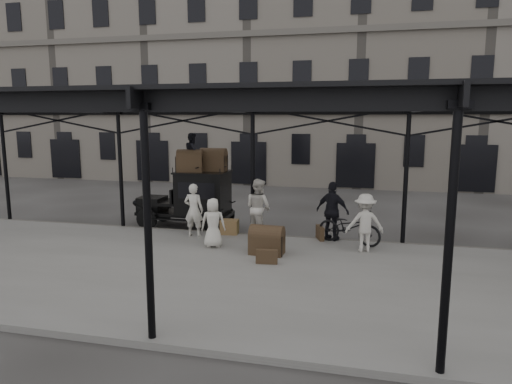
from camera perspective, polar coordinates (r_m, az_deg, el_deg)
ground at (r=14.16m, az=-2.35°, el=-7.80°), size 120.00×120.00×0.00m
platform at (r=12.32m, az=-4.92°, el=-10.11°), size 28.00×8.00×0.15m
canopy at (r=11.90m, az=-4.80°, el=11.36°), size 22.50×9.00×4.74m
building_frontage at (r=31.37m, az=6.80°, el=14.44°), size 64.00×8.00×14.00m
taxi at (r=17.38m, az=-7.59°, el=-0.58°), size 3.65×1.55×2.18m
porter_left at (r=15.61m, az=-7.79°, el=-2.25°), size 0.67×0.45×1.82m
porter_midleft at (r=15.52m, az=0.29°, el=-1.94°), size 1.21×1.15×1.97m
porter_centre at (r=14.28m, az=-5.38°, el=-3.85°), size 0.85×0.65×1.55m
porter_official at (r=15.16m, az=9.54°, el=-2.38°), size 1.24×0.87×1.95m
porter_right at (r=14.11m, az=13.45°, el=-3.77°), size 1.25×0.88×1.77m
bicycle at (r=14.92m, az=11.57°, el=-4.32°), size 2.21×1.39×1.10m
porter_roof at (r=17.10m, az=-7.93°, el=4.95°), size 0.73×0.82×1.42m
steamer_trunk_roof_near at (r=17.01m, az=-8.24°, el=3.68°), size 1.03×0.76×0.69m
steamer_trunk_roof_far at (r=17.17m, az=-5.35°, el=3.83°), size 0.99×0.61×0.71m
steamer_trunk_platform at (r=13.60m, az=1.37°, el=-6.26°), size 1.03×0.67×0.73m
wicker_hamper at (r=15.94m, az=-3.33°, el=-4.37°), size 0.63×0.50×0.50m
suitcase_upright at (r=15.36m, az=8.00°, el=-5.07°), size 0.34×0.62×0.45m
suitcase_flat at (r=12.76m, az=1.35°, el=-8.08°), size 0.61×0.21×0.40m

